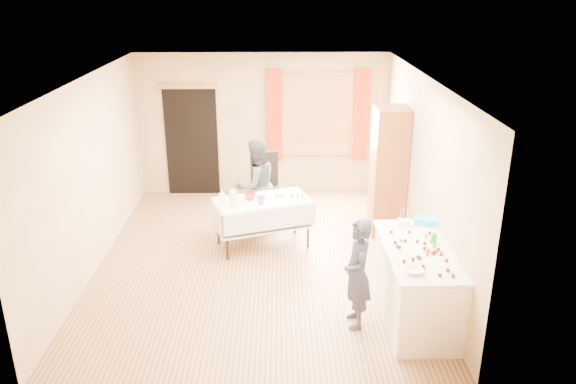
{
  "coord_description": "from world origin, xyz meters",
  "views": [
    {
      "loc": [
        0.3,
        -7.23,
        3.77
      ],
      "look_at": [
        0.42,
        0.0,
        1.04
      ],
      "focal_mm": 35.0,
      "sensor_mm": 36.0,
      "label": 1
    }
  ],
  "objects_px": {
    "cabinet": "(388,171)",
    "counter": "(416,284)",
    "chair": "(266,200)",
    "woman": "(256,185)",
    "girl": "(357,274)",
    "party_table": "(263,218)"
  },
  "relations": [
    {
      "from": "cabinet",
      "to": "woman",
      "type": "xyz_separation_m",
      "value": [
        -2.06,
        0.12,
        -0.26
      ]
    },
    {
      "from": "girl",
      "to": "chair",
      "type": "bearing_deg",
      "value": -164.82
    },
    {
      "from": "cabinet",
      "to": "party_table",
      "type": "distance_m",
      "value": 2.08
    },
    {
      "from": "party_table",
      "to": "woman",
      "type": "xyz_separation_m",
      "value": [
        -0.12,
        0.63,
        0.3
      ]
    },
    {
      "from": "girl",
      "to": "woman",
      "type": "distance_m",
      "value": 3.0
    },
    {
      "from": "counter",
      "to": "chair",
      "type": "distance_m",
      "value": 3.51
    },
    {
      "from": "cabinet",
      "to": "counter",
      "type": "xyz_separation_m",
      "value": [
        -0.1,
        -2.48,
        -0.55
      ]
    },
    {
      "from": "counter",
      "to": "party_table",
      "type": "bearing_deg",
      "value": 133.12
    },
    {
      "from": "woman",
      "to": "party_table",
      "type": "bearing_deg",
      "value": 66.3
    },
    {
      "from": "cabinet",
      "to": "girl",
      "type": "height_order",
      "value": "cabinet"
    },
    {
      "from": "counter",
      "to": "chair",
      "type": "relative_size",
      "value": 1.49
    },
    {
      "from": "chair",
      "to": "woman",
      "type": "height_order",
      "value": "woman"
    },
    {
      "from": "counter",
      "to": "party_table",
      "type": "relative_size",
      "value": 1.07
    },
    {
      "from": "chair",
      "to": "counter",
      "type": "bearing_deg",
      "value": -68.79
    },
    {
      "from": "cabinet",
      "to": "party_table",
      "type": "relative_size",
      "value": 1.29
    },
    {
      "from": "girl",
      "to": "woman",
      "type": "bearing_deg",
      "value": -159.41
    },
    {
      "from": "cabinet",
      "to": "counter",
      "type": "relative_size",
      "value": 1.21
    },
    {
      "from": "cabinet",
      "to": "girl",
      "type": "relative_size",
      "value": 1.52
    },
    {
      "from": "party_table",
      "to": "girl",
      "type": "bearing_deg",
      "value": -80.31
    },
    {
      "from": "party_table",
      "to": "chair",
      "type": "xyz_separation_m",
      "value": [
        0.03,
        1.04,
        -0.11
      ]
    },
    {
      "from": "chair",
      "to": "woman",
      "type": "relative_size",
      "value": 0.75
    },
    {
      "from": "chair",
      "to": "girl",
      "type": "relative_size",
      "value": 0.84
    }
  ]
}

